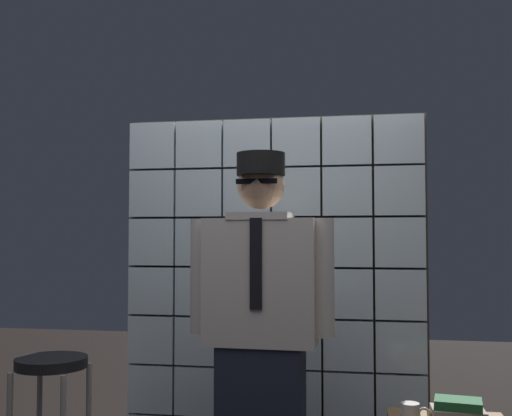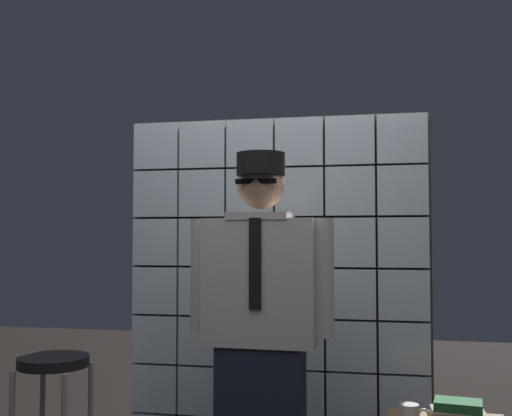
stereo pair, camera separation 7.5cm
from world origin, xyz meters
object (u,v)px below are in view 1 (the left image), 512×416
object	(u,v)px
book_stack	(457,414)
coffee_mug	(411,414)
standing_person	(261,330)
bar_stool	(51,399)

from	to	relation	value
book_stack	coffee_mug	size ratio (longest dim) A/B	1.98
coffee_mug	book_stack	bearing A→B (deg)	1.96
standing_person	coffee_mug	bearing A→B (deg)	-6.92
coffee_mug	standing_person	bearing A→B (deg)	171.42
standing_person	book_stack	bearing A→B (deg)	-4.61
standing_person	bar_stool	world-z (taller)	standing_person
book_stack	coffee_mug	bearing A→B (deg)	-178.04
standing_person	book_stack	size ratio (longest dim) A/B	7.05
standing_person	bar_stool	bearing A→B (deg)	-171.66
bar_stool	book_stack	world-z (taller)	bar_stool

